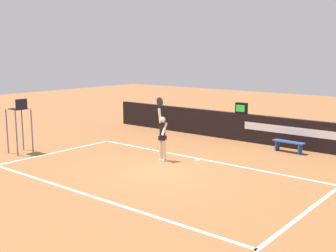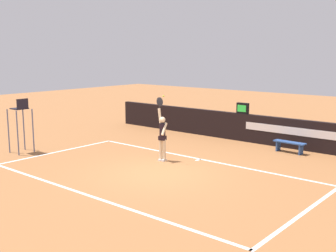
{
  "view_description": "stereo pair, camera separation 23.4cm",
  "coord_description": "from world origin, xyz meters",
  "px_view_note": "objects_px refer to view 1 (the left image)",
  "views": [
    {
      "loc": [
        9.05,
        -10.62,
        4.09
      ],
      "look_at": [
        -0.9,
        1.59,
        1.33
      ],
      "focal_mm": 44.74,
      "sensor_mm": 36.0,
      "label": 1
    },
    {
      "loc": [
        9.23,
        -10.47,
        4.09
      ],
      "look_at": [
        -0.9,
        1.59,
        1.33
      ],
      "focal_mm": 44.74,
      "sensor_mm": 36.0,
      "label": 2
    }
  ],
  "objects_px": {
    "speed_display": "(241,108)",
    "tennis_player": "(162,135)",
    "umpire_chair": "(20,118)",
    "tennis_ball": "(164,96)",
    "courtside_bench_near": "(289,144)"
  },
  "relations": [
    {
      "from": "umpire_chair",
      "to": "tennis_player",
      "type": "bearing_deg",
      "value": 27.03
    },
    {
      "from": "tennis_ball",
      "to": "umpire_chair",
      "type": "bearing_deg",
      "value": -155.48
    },
    {
      "from": "tennis_player",
      "to": "umpire_chair",
      "type": "relative_size",
      "value": 1.09
    },
    {
      "from": "tennis_player",
      "to": "umpire_chair",
      "type": "xyz_separation_m",
      "value": [
        -5.34,
        -2.72,
        0.43
      ]
    },
    {
      "from": "speed_display",
      "to": "umpire_chair",
      "type": "relative_size",
      "value": 0.25
    },
    {
      "from": "speed_display",
      "to": "tennis_player",
      "type": "bearing_deg",
      "value": -94.95
    },
    {
      "from": "tennis_ball",
      "to": "courtside_bench_near",
      "type": "height_order",
      "value": "tennis_ball"
    },
    {
      "from": "tennis_player",
      "to": "tennis_ball",
      "type": "distance_m",
      "value": 1.53
    },
    {
      "from": "tennis_ball",
      "to": "courtside_bench_near",
      "type": "distance_m",
      "value": 5.87
    },
    {
      "from": "umpire_chair",
      "to": "courtside_bench_near",
      "type": "height_order",
      "value": "umpire_chair"
    },
    {
      "from": "tennis_ball",
      "to": "speed_display",
      "type": "bearing_deg",
      "value": 87.61
    },
    {
      "from": "speed_display",
      "to": "tennis_player",
      "type": "height_order",
      "value": "tennis_player"
    },
    {
      "from": "courtside_bench_near",
      "to": "tennis_ball",
      "type": "bearing_deg",
      "value": -122.77
    },
    {
      "from": "tennis_ball",
      "to": "umpire_chair",
      "type": "relative_size",
      "value": 0.03
    },
    {
      "from": "speed_display",
      "to": "tennis_player",
      "type": "distance_m",
      "value": 5.26
    }
  ]
}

